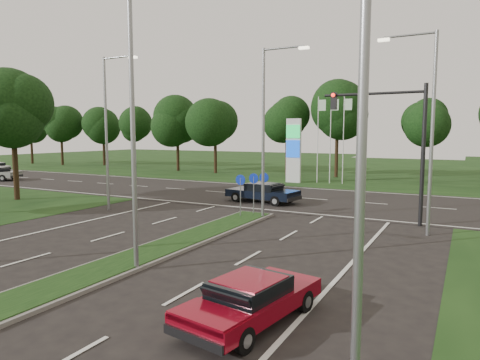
% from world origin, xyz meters
% --- Properties ---
extents(verge_far, '(160.00, 50.00, 0.02)m').
position_xyz_m(verge_far, '(0.00, 55.00, 0.00)').
color(verge_far, black).
rests_on(verge_far, ground).
extents(cross_road, '(160.00, 12.00, 0.02)m').
position_xyz_m(cross_road, '(0.00, 24.00, 0.00)').
color(cross_road, black).
rests_on(cross_road, ground).
extents(median_kerb, '(2.00, 26.00, 0.12)m').
position_xyz_m(median_kerb, '(0.00, 4.00, 0.06)').
color(median_kerb, slate).
rests_on(median_kerb, ground).
extents(streetlight_median_near, '(2.53, 0.22, 9.00)m').
position_xyz_m(streetlight_median_near, '(1.00, 6.00, 5.08)').
color(streetlight_median_near, gray).
rests_on(streetlight_median_near, ground).
extents(streetlight_median_far, '(2.53, 0.22, 9.00)m').
position_xyz_m(streetlight_median_far, '(1.00, 16.00, 5.08)').
color(streetlight_median_far, gray).
rests_on(streetlight_median_far, ground).
extents(streetlight_left_far, '(2.53, 0.22, 9.00)m').
position_xyz_m(streetlight_left_far, '(-8.30, 14.00, 5.08)').
color(streetlight_left_far, gray).
rests_on(streetlight_left_far, ground).
extents(streetlight_right_far, '(2.53, 0.22, 9.00)m').
position_xyz_m(streetlight_right_far, '(8.80, 16.00, 5.08)').
color(streetlight_right_far, gray).
rests_on(streetlight_right_far, ground).
extents(streetlight_right_near, '(2.53, 0.22, 9.00)m').
position_xyz_m(streetlight_right_near, '(8.80, 2.00, 5.08)').
color(streetlight_right_near, gray).
rests_on(streetlight_right_near, ground).
extents(traffic_signal, '(5.10, 0.42, 7.00)m').
position_xyz_m(traffic_signal, '(7.19, 18.00, 4.65)').
color(traffic_signal, black).
rests_on(traffic_signal, ground).
extents(median_signs, '(1.16, 1.76, 2.38)m').
position_xyz_m(median_signs, '(0.00, 16.40, 1.71)').
color(median_signs, gray).
rests_on(median_signs, ground).
extents(gas_pylon, '(5.80, 1.26, 8.00)m').
position_xyz_m(gas_pylon, '(-3.79, 33.05, 3.20)').
color(gas_pylon, silver).
rests_on(gas_pylon, ground).
extents(tree_left_far, '(5.20, 5.20, 8.86)m').
position_xyz_m(tree_left_far, '(-17.90, 13.93, 6.11)').
color(tree_left_far, black).
rests_on(tree_left_far, ground).
extents(treeline_far, '(6.00, 6.00, 9.90)m').
position_xyz_m(treeline_far, '(0.10, 39.93, 6.83)').
color(treeline_far, black).
rests_on(treeline_far, ground).
extents(red_sedan, '(2.29, 4.29, 1.12)m').
position_xyz_m(red_sedan, '(6.00, 4.22, 0.60)').
color(red_sedan, maroon).
rests_on(red_sedan, ground).
extents(navy_sedan, '(4.97, 2.52, 1.31)m').
position_xyz_m(navy_sedan, '(-1.52, 20.96, 0.70)').
color(navy_sedan, black).
rests_on(navy_sedan, ground).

